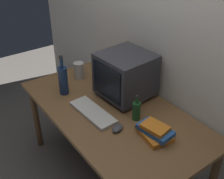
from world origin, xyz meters
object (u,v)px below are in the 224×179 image
object	(u,v)px
mug	(103,66)
bottle_short	(136,110)
keyboard	(93,112)
book_stack	(155,131)
metal_canister	(79,70)
bottle_tall	(63,79)
crt_monitor	(125,75)
computer_mouse	(117,128)

from	to	relation	value
mug	bottle_short	bearing A→B (deg)	-16.66
keyboard	book_stack	size ratio (longest dim) A/B	1.58
mug	metal_canister	size ratio (longest dim) A/B	0.80
bottle_tall	metal_canister	size ratio (longest dim) A/B	2.32
crt_monitor	computer_mouse	bearing A→B (deg)	-44.81
crt_monitor	metal_canister	distance (m)	0.52
bottle_tall	bottle_short	distance (m)	0.67
crt_monitor	metal_canister	xyz separation A→B (m)	(-0.48, -0.15, -0.12)
keyboard	bottle_tall	distance (m)	0.40
computer_mouse	mug	bearing A→B (deg)	129.83
bottle_tall	book_stack	xyz separation A→B (m)	(0.83, 0.24, -0.09)
bottle_tall	mug	world-z (taller)	bottle_tall
computer_mouse	bottle_short	bearing A→B (deg)	74.08
mug	bottle_tall	bearing A→B (deg)	-72.83
bottle_tall	metal_canister	bearing A→B (deg)	123.13
crt_monitor	mug	size ratio (longest dim) A/B	3.43
keyboard	metal_canister	size ratio (longest dim) A/B	2.80
book_stack	keyboard	bearing A→B (deg)	-156.14
bottle_short	keyboard	bearing A→B (deg)	-137.25
computer_mouse	metal_canister	world-z (taller)	metal_canister
computer_mouse	book_stack	bearing A→B (deg)	17.97
bottle_short	metal_canister	xyz separation A→B (m)	(-0.77, -0.03, -0.00)
crt_monitor	keyboard	bearing A→B (deg)	-81.48
crt_monitor	keyboard	size ratio (longest dim) A/B	0.98
bottle_tall	bottle_short	xyz separation A→B (m)	(0.62, 0.26, -0.05)
computer_mouse	bottle_short	world-z (taller)	bottle_short
bottle_short	metal_canister	size ratio (longest dim) A/B	1.38
bottle_short	book_stack	distance (m)	0.22
bottle_tall	metal_canister	distance (m)	0.28
computer_mouse	mug	distance (m)	0.89
bottle_tall	book_stack	bearing A→B (deg)	15.97
keyboard	computer_mouse	world-z (taller)	computer_mouse
keyboard	computer_mouse	bearing A→B (deg)	5.03
crt_monitor	book_stack	distance (m)	0.55
bottle_short	bottle_tall	bearing A→B (deg)	-157.29
computer_mouse	mug	world-z (taller)	mug
mug	book_stack	bearing A→B (deg)	-14.29
crt_monitor	mug	xyz separation A→B (m)	(-0.48, 0.11, -0.15)
bottle_short	book_stack	bearing A→B (deg)	-5.44
bottle_tall	mug	xyz separation A→B (m)	(-0.15, 0.49, -0.09)
crt_monitor	computer_mouse	world-z (taller)	crt_monitor
keyboard	computer_mouse	xyz separation A→B (m)	(0.26, 0.04, 0.01)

